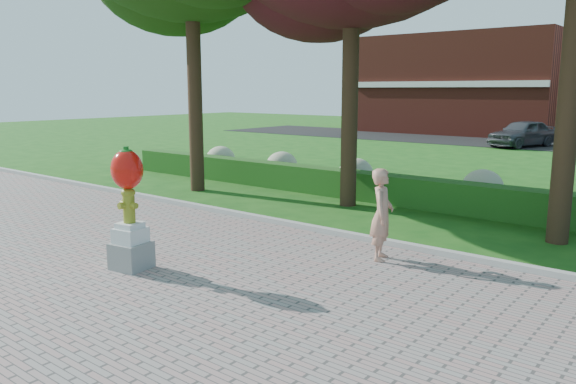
% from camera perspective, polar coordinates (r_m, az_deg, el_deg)
% --- Properties ---
extents(ground, '(100.00, 100.00, 0.00)m').
position_cam_1_polar(ground, '(9.80, -3.17, -8.42)').
color(ground, '#174F13').
rests_on(ground, ground).
extents(walkway, '(40.00, 14.00, 0.04)m').
position_cam_1_polar(walkway, '(7.53, -24.70, -15.22)').
color(walkway, gray).
rests_on(walkway, ground).
extents(curb, '(40.00, 0.18, 0.15)m').
position_cam_1_polar(curb, '(12.08, 6.39, -4.46)').
color(curb, '#ADADA5').
rests_on(curb, ground).
extents(lawn_hedge, '(24.00, 0.70, 0.80)m').
position_cam_1_polar(lawn_hedge, '(15.46, 14.38, -0.21)').
color(lawn_hedge, '#194F16').
rests_on(lawn_hedge, ground).
extents(hydrangea_row, '(20.10, 1.10, 0.99)m').
position_cam_1_polar(hydrangea_row, '(16.13, 17.73, 0.60)').
color(hydrangea_row, '#A5AB83').
rests_on(hydrangea_row, ground).
extents(building_left, '(14.00, 8.00, 7.00)m').
position_cam_1_polar(building_left, '(43.99, 17.38, 10.37)').
color(building_left, maroon).
rests_on(building_left, ground).
extents(hydrant_sculpture, '(0.67, 0.67, 2.16)m').
position_cam_1_polar(hydrant_sculpture, '(10.11, -15.87, -1.27)').
color(hydrant_sculpture, gray).
rests_on(hydrant_sculpture, walkway).
extents(woman, '(0.60, 0.73, 1.71)m').
position_cam_1_polar(woman, '(10.45, 9.52, -2.27)').
color(woman, tan).
rests_on(woman, walkway).
extents(parked_car, '(3.12, 4.73, 1.50)m').
position_cam_1_polar(parked_car, '(33.82, 22.71, 5.54)').
color(parked_car, '#404248').
rests_on(parked_car, street).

